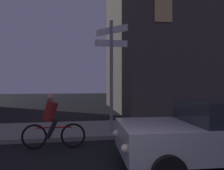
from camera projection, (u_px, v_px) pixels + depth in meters
name	position (u px, v px, depth m)	size (l,w,h in m)	color
sidewalk_kerb	(86.00, 129.00, 8.25)	(40.00, 2.91, 0.14)	gray
signpost	(111.00, 67.00, 7.44)	(1.18, 0.99, 4.01)	gray
car_far_trailing	(214.00, 132.00, 4.68)	(4.25, 2.14, 1.50)	#B7B7BC
cyclist	(52.00, 123.00, 6.01)	(1.82, 0.33, 1.61)	black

